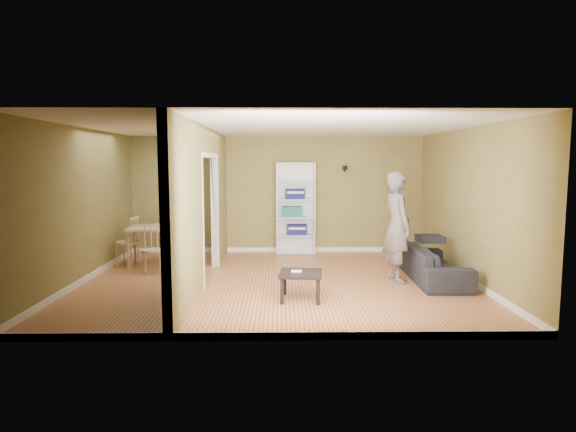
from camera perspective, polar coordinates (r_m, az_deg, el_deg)
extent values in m
plane|color=#BC7A55|center=(8.27, -1.38, -7.76)|extent=(6.50, 6.50, 0.00)
plane|color=white|center=(8.04, -1.43, 10.52)|extent=(6.50, 6.50, 0.00)
plane|color=olive|center=(10.79, -1.25, 2.54)|extent=(6.50, 0.00, 6.50)
plane|color=olive|center=(5.32, -1.71, -1.36)|extent=(6.50, 0.00, 6.50)
plane|color=olive|center=(8.71, -23.31, 1.13)|extent=(0.00, 5.50, 5.50)
plane|color=olive|center=(8.65, 20.67, 1.20)|extent=(0.00, 5.50, 5.50)
cube|color=black|center=(10.80, 6.76, 5.69)|extent=(0.10, 0.10, 0.10)
imported|color=black|center=(8.61, 16.96, -4.89)|extent=(2.00, 0.90, 0.75)
imported|color=slate|center=(8.32, 12.84, -0.13)|extent=(0.91, 0.78, 2.20)
cube|color=white|center=(10.62, -1.34, 0.92)|extent=(0.02, 0.37, 2.02)
cube|color=white|center=(10.65, 3.14, 0.92)|extent=(0.02, 0.37, 2.02)
cube|color=white|center=(10.80, 0.87, 1.01)|extent=(0.85, 0.02, 2.02)
cube|color=white|center=(10.76, 0.89, -4.34)|extent=(0.81, 0.37, 0.02)
cube|color=white|center=(10.70, 0.90, -2.25)|extent=(0.81, 0.37, 0.02)
cube|color=white|center=(10.65, 0.90, -0.14)|extent=(0.81, 0.37, 0.02)
cube|color=white|center=(10.61, 0.90, 1.99)|extent=(0.81, 0.37, 0.02)
cube|color=white|center=(10.59, 0.91, 4.13)|extent=(0.81, 0.37, 0.02)
cube|color=white|center=(10.58, 0.91, 6.28)|extent=(0.81, 0.37, 0.02)
cube|color=navy|center=(10.68, 1.06, -1.61)|extent=(0.43, 0.28, 0.22)
cube|color=#167871|center=(10.63, 0.50, 0.52)|extent=(0.44, 0.29, 0.23)
cube|color=navy|center=(10.60, 0.84, 2.63)|extent=(0.43, 0.28, 0.22)
cube|color=black|center=(7.12, 1.52, -6.83)|extent=(0.62, 0.62, 0.04)
cube|color=black|center=(6.92, -0.55, -8.98)|extent=(0.05, 0.05, 0.37)
cube|color=black|center=(6.94, 3.75, -8.95)|extent=(0.05, 0.05, 0.37)
cube|color=black|center=(7.41, -0.57, -7.93)|extent=(0.05, 0.05, 0.37)
cube|color=black|center=(7.43, 3.43, -7.91)|extent=(0.05, 0.05, 0.37)
cube|color=white|center=(7.12, 1.01, -6.55)|extent=(0.15, 0.04, 0.03)
cube|color=tan|center=(9.72, -14.87, -1.38)|extent=(1.22, 0.82, 0.04)
cylinder|color=tan|center=(9.59, -18.58, -3.91)|extent=(0.05, 0.05, 0.72)
cylinder|color=tan|center=(9.31, -11.98, -4.02)|extent=(0.05, 0.05, 0.72)
cylinder|color=tan|center=(10.26, -17.37, -3.22)|extent=(0.05, 0.05, 0.72)
cylinder|color=tan|center=(10.00, -11.19, -3.29)|extent=(0.05, 0.05, 0.72)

